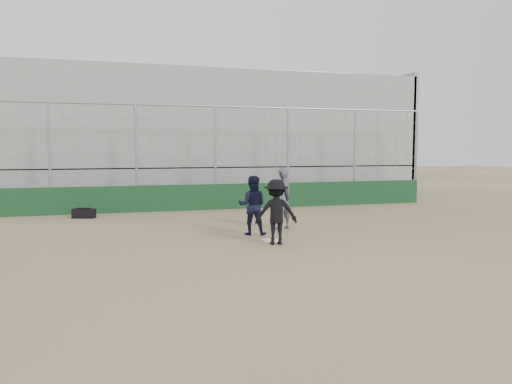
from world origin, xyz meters
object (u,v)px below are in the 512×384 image
object	(u,v)px
catcher_crouched	(252,215)
umpire	(282,201)
batter_at_plate	(276,212)
equipment_bag	(84,213)

from	to	relation	value
catcher_crouched	umpire	xyz separation A→B (m)	(1.12, 0.72, 0.27)
batter_at_plate	umpire	world-z (taller)	batter_at_plate
batter_at_plate	equipment_bag	xyz separation A→B (m)	(-4.83, 6.26, -0.65)
batter_at_plate	umpire	bearing A→B (deg)	67.09
batter_at_plate	equipment_bag	bearing A→B (deg)	127.63
batter_at_plate	equipment_bag	world-z (taller)	batter_at_plate
batter_at_plate	umpire	distance (m)	2.34
equipment_bag	catcher_crouched	bearing A→B (deg)	-46.22
batter_at_plate	catcher_crouched	world-z (taller)	batter_at_plate
batter_at_plate	catcher_crouched	bearing A→B (deg)	98.11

